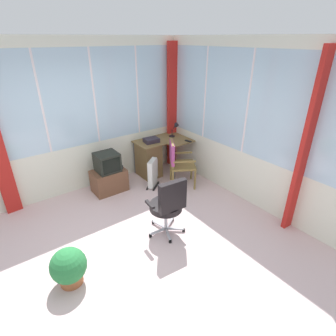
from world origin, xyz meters
TOP-DOWN VIEW (x-y plane):
  - ground at (0.00, 0.00)m, footprint 5.59×5.06m
  - north_window_panel at (0.00, 2.06)m, footprint 4.59×0.07m
  - east_window_panel at (2.33, 0.00)m, footprint 0.07×4.06m
  - curtain_corner at (2.20, 1.93)m, footprint 0.25×0.07m
  - curtain_east_far at (2.25, -1.12)m, footprint 0.25×0.08m
  - desk at (1.42, 1.71)m, footprint 1.13×0.80m
  - desk_lamp at (2.10, 1.66)m, footprint 0.23×0.19m
  - tv_remote at (2.11, 1.26)m, footprint 0.08×0.16m
  - paper_tray at (1.46, 1.69)m, footprint 0.32×0.26m
  - wooden_armchair at (1.60, 1.01)m, footprint 0.66×0.66m
  - office_chair at (0.56, -0.13)m, footprint 0.61×0.58m
  - tv_on_stand at (0.40, 1.62)m, footprint 0.64×0.44m
  - space_heater at (1.19, 1.25)m, footprint 0.39×0.35m
  - potted_plant at (-0.96, -0.15)m, footprint 0.44×0.44m

SIDE VIEW (x-z plane):
  - ground at x=0.00m, z-range -0.06..0.00m
  - potted_plant at x=-0.96m, z-range 0.01..0.51m
  - space_heater at x=1.19m, z-range 0.00..0.60m
  - tv_on_stand at x=0.40m, z-range -0.05..0.76m
  - desk at x=1.42m, z-range 0.02..0.79m
  - office_chair at x=0.56m, z-range 0.07..1.04m
  - wooden_armchair at x=1.60m, z-range 0.12..1.07m
  - tv_remote at x=2.11m, z-range 0.77..0.79m
  - paper_tray at x=1.46m, z-range 0.77..0.86m
  - desk_lamp at x=2.10m, z-range 0.81..1.14m
  - curtain_corner at x=2.20m, z-range 0.00..2.70m
  - curtain_east_far at x=2.25m, z-range 0.00..2.70m
  - east_window_panel at x=2.33m, z-range 0.00..2.79m
  - north_window_panel at x=0.00m, z-range 0.00..2.80m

